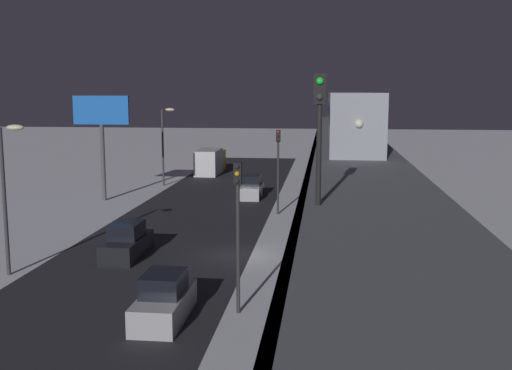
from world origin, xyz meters
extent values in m
plane|color=white|center=(0.00, 0.00, 0.00)|extent=(240.00, 240.00, 0.00)
cube|color=#28282D|center=(4.63, 0.00, 0.00)|extent=(11.00, 102.42, 0.01)
cube|color=slate|center=(-6.66, 0.00, 5.37)|extent=(5.00, 102.42, 0.80)
cube|color=#38383D|center=(-4.28, 0.00, 5.37)|extent=(0.24, 100.37, 0.80)
cylinder|color=slate|center=(-6.66, -43.89, 2.49)|extent=(1.40, 1.40, 4.97)
cylinder|color=slate|center=(-6.66, -29.26, 2.49)|extent=(1.40, 1.40, 4.97)
cylinder|color=slate|center=(-6.66, -14.63, 2.49)|extent=(1.40, 1.40, 4.97)
cylinder|color=slate|center=(-6.66, 0.00, 2.49)|extent=(1.40, 1.40, 4.97)
cylinder|color=slate|center=(-6.66, 14.63, 2.49)|extent=(1.40, 1.40, 4.97)
cube|color=#999EA8|center=(-6.66, -6.89, 7.47)|extent=(2.90, 18.00, 3.40)
cube|color=black|center=(-6.66, -6.89, 7.88)|extent=(2.94, 16.20, 0.90)
cube|color=#999EA8|center=(-6.66, -25.49, 7.47)|extent=(2.90, 18.00, 3.40)
cube|color=black|center=(-6.66, -25.49, 7.88)|extent=(2.94, 16.20, 0.90)
sphere|color=white|center=(-6.66, 2.16, 7.64)|extent=(0.44, 0.44, 0.44)
cylinder|color=black|center=(-4.81, 14.79, 7.37)|extent=(0.16, 0.16, 3.20)
cube|color=black|center=(-4.81, 14.79, 9.32)|extent=(0.36, 0.28, 0.90)
sphere|color=#19F23F|center=(-4.81, 14.95, 9.55)|extent=(0.22, 0.22, 0.22)
sphere|color=#333333|center=(-4.81, 14.95, 9.09)|extent=(0.22, 0.22, 0.22)
cube|color=#B2B2B7|center=(1.43, -19.23, 0.55)|extent=(1.80, 4.37, 1.10)
cube|color=black|center=(1.43, -19.23, 1.54)|extent=(1.58, 2.10, 0.87)
cylinder|color=black|center=(2.29, -20.58, 0.32)|extent=(0.20, 0.64, 0.64)
cylinder|color=black|center=(0.58, -20.58, 0.32)|extent=(0.20, 0.64, 0.64)
cylinder|color=black|center=(2.29, -17.87, 0.32)|extent=(0.20, 0.64, 0.64)
cylinder|color=black|center=(0.58, -17.87, 0.32)|extent=(0.20, 0.64, 0.64)
cube|color=black|center=(6.03, 0.99, 0.55)|extent=(1.80, 4.58, 1.10)
cube|color=black|center=(6.03, 0.99, 1.54)|extent=(1.58, 2.20, 0.87)
cube|color=#B2B2B7|center=(1.43, 10.14, 0.55)|extent=(1.80, 4.38, 1.10)
cube|color=black|center=(1.43, 10.14, 1.54)|extent=(1.58, 2.10, 0.87)
cube|color=gold|center=(8.03, -37.35, 1.20)|extent=(2.30, 2.20, 2.40)
cube|color=silver|center=(8.03, -33.55, 1.40)|extent=(2.40, 5.00, 2.80)
cylinder|color=#2D2D2D|center=(-1.47, 9.02, 2.75)|extent=(0.16, 0.16, 5.50)
cube|color=black|center=(-1.47, 9.02, 5.95)|extent=(0.32, 0.32, 0.90)
sphere|color=black|center=(-1.47, 9.20, 6.25)|extent=(0.20, 0.20, 0.20)
sphere|color=yellow|center=(-1.47, 9.20, 5.95)|extent=(0.20, 0.20, 0.20)
sphere|color=black|center=(-1.47, 9.20, 5.65)|extent=(0.20, 0.20, 0.20)
cylinder|color=#2D2D2D|center=(-1.47, -12.06, 2.75)|extent=(0.16, 0.16, 5.50)
cube|color=black|center=(-1.47, -12.06, 5.95)|extent=(0.32, 0.32, 0.90)
sphere|color=red|center=(-1.47, -11.88, 6.25)|extent=(0.20, 0.20, 0.20)
sphere|color=black|center=(-1.47, -11.88, 5.95)|extent=(0.20, 0.20, 0.20)
sphere|color=black|center=(-1.47, -11.88, 5.65)|extent=(0.20, 0.20, 0.20)
cylinder|color=#4C4C51|center=(13.80, -16.32, 3.25)|extent=(0.36, 0.36, 6.50)
cube|color=blue|center=(13.80, -16.32, 7.70)|extent=(4.80, 0.30, 2.40)
cylinder|color=#38383D|center=(10.93, 5.00, 3.75)|extent=(0.20, 0.20, 7.50)
ellipsoid|color=#F4E5B2|center=(10.13, 5.00, 7.50)|extent=(0.90, 0.44, 0.30)
cylinder|color=#38383D|center=(10.93, -25.00, 3.75)|extent=(0.20, 0.20, 7.50)
ellipsoid|color=#F4E5B2|center=(10.13, -25.00, 7.50)|extent=(0.90, 0.44, 0.30)
camera|label=1|loc=(-5.02, 33.42, 9.25)|focal=42.84mm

